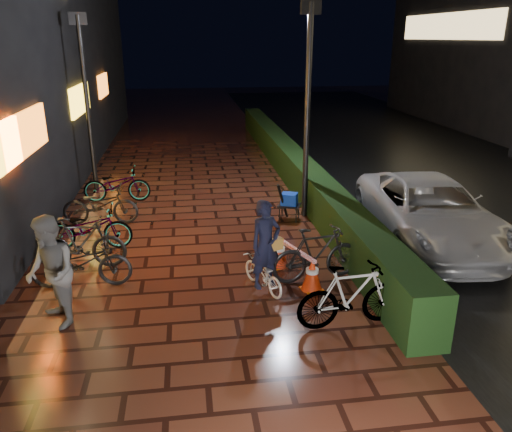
{
  "coord_description": "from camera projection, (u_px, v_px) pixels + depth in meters",
  "views": [
    {
      "loc": [
        -0.13,
        -7.88,
        4.5
      ],
      "look_at": [
        1.18,
        1.46,
        1.1
      ],
      "focal_mm": 35.0,
      "sensor_mm": 36.0,
      "label": 1
    }
  ],
  "objects": [
    {
      "name": "ground",
      "position": [
        202.0,
        304.0,
        8.88
      ],
      "size": [
        80.0,
        80.0,
        0.0
      ],
      "primitive_type": "plane",
      "color": "#381911",
      "rests_on": "ground"
    },
    {
      "name": "hedge",
      "position": [
        292.0,
        164.0,
        16.6
      ],
      "size": [
        0.7,
        20.0,
        1.0
      ],
      "primitive_type": "cube",
      "color": "black",
      "rests_on": "ground"
    },
    {
      "name": "asphalt_road",
      "position": [
        501.0,
        198.0,
        14.72
      ],
      "size": [
        11.0,
        60.0,
        0.01
      ],
      "primitive_type": "cube",
      "color": "black",
      "rests_on": "ground"
    },
    {
      "name": "traffic_barrier",
      "position": [
        295.0,
        263.0,
        9.8
      ],
      "size": [
        0.87,
        1.54,
        0.63
      ],
      "color": "#F1320C",
      "rests_on": "ground"
    },
    {
      "name": "parked_bikes_storefront",
      "position": [
        96.0,
        220.0,
        11.54
      ],
      "size": [
        2.11,
        6.01,
        1.1
      ],
      "color": "black",
      "rests_on": "ground"
    },
    {
      "name": "parked_bikes_hedge",
      "position": [
        333.0,
        273.0,
        8.84
      ],
      "size": [
        2.01,
        2.41,
        1.1
      ],
      "color": "black",
      "rests_on": "ground"
    },
    {
      "name": "cyclist",
      "position": [
        264.0,
        258.0,
        9.16
      ],
      "size": [
        0.9,
        1.31,
        1.79
      ],
      "color": "silver",
      "rests_on": "ground"
    },
    {
      "name": "lamp_post_sf",
      "position": [
        86.0,
        97.0,
        14.57
      ],
      "size": [
        0.49,
        0.2,
        5.14
      ],
      "color": "black",
      "rests_on": "ground"
    },
    {
      "name": "lamp_post_hedge",
      "position": [
        308.0,
        104.0,
        12.34
      ],
      "size": [
        0.51,
        0.17,
        5.34
      ],
      "color": "black",
      "rests_on": "ground"
    },
    {
      "name": "bystander_person",
      "position": [
        51.0,
        273.0,
        7.97
      ],
      "size": [
        1.06,
        1.14,
        1.89
      ],
      "primitive_type": "imported",
      "rotation": [
        0.0,
        0.0,
        -1.08
      ],
      "color": "#5E5E60",
      "rests_on": "ground"
    },
    {
      "name": "van",
      "position": [
        429.0,
        211.0,
        11.43
      ],
      "size": [
        2.85,
        5.36,
        1.43
      ],
      "primitive_type": "imported",
      "rotation": [
        0.0,
        0.0,
        -0.09
      ],
      "color": "#AFAFB4",
      "rests_on": "ground"
    },
    {
      "name": "cart_assembly",
      "position": [
        289.0,
        201.0,
        12.81
      ],
      "size": [
        0.72,
        0.62,
        1.03
      ],
      "color": "black",
      "rests_on": "ground"
    }
  ]
}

